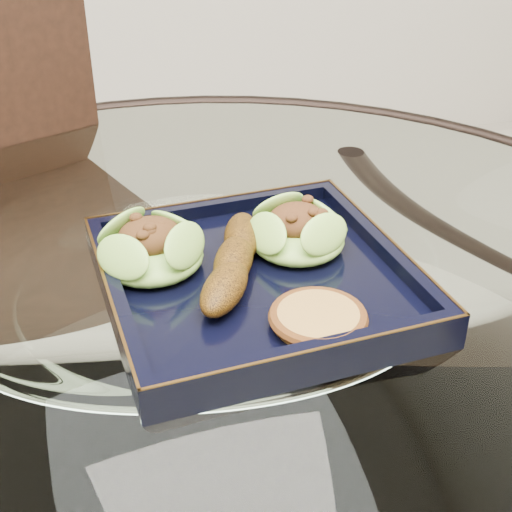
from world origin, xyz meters
name	(u,v)px	position (x,y,z in m)	size (l,w,h in m)	color
dining_table	(204,432)	(0.00, 0.00, 0.60)	(1.13, 1.13, 0.77)	white
dining_chair	(12,317)	(-0.19, 0.31, 0.57)	(0.57, 0.57, 1.03)	black
navy_plate	(256,284)	(0.05, 0.00, 0.77)	(0.27, 0.27, 0.02)	black
lettuce_wrap_left	(152,251)	(-0.03, 0.04, 0.80)	(0.09, 0.09, 0.03)	#59942B
lettuce_wrap_right	(297,234)	(0.11, 0.03, 0.80)	(0.09, 0.09, 0.03)	#71A630
roasted_plantain	(234,261)	(0.04, 0.00, 0.80)	(0.16, 0.03, 0.03)	#583509
crumb_patty	(318,319)	(0.08, -0.09, 0.79)	(0.07, 0.07, 0.01)	#A47836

